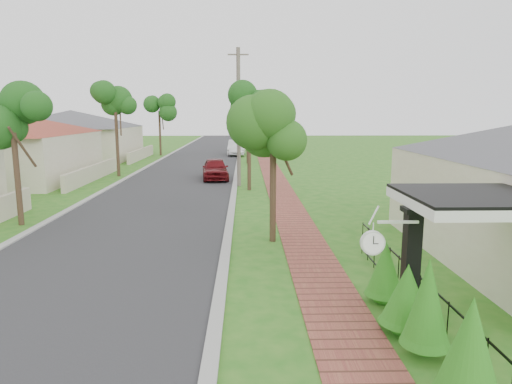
# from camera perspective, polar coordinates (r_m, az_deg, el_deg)

# --- Properties ---
(ground) EXTENTS (160.00, 160.00, 0.00)m
(ground) POSITION_cam_1_polar(r_m,az_deg,el_deg) (10.58, -8.41, -14.33)
(ground) COLOR #256919
(ground) RESTS_ON ground
(road) EXTENTS (7.00, 120.00, 0.02)m
(road) POSITION_cam_1_polar(r_m,az_deg,el_deg) (30.20, -9.50, 1.48)
(road) COLOR #28282B
(road) RESTS_ON ground
(kerb_right) EXTENTS (0.30, 120.00, 0.10)m
(kerb_right) POSITION_cam_1_polar(r_m,az_deg,el_deg) (29.90, -2.56, 1.52)
(kerb_right) COLOR #9E9E99
(kerb_right) RESTS_ON ground
(kerb_left) EXTENTS (0.30, 120.00, 0.10)m
(kerb_left) POSITION_cam_1_polar(r_m,az_deg,el_deg) (30.93, -16.21, 1.42)
(kerb_left) COLOR #9E9E99
(kerb_left) RESTS_ON ground
(sidewalk) EXTENTS (1.50, 120.00, 0.03)m
(sidewalk) POSITION_cam_1_polar(r_m,az_deg,el_deg) (29.96, 2.42, 1.54)
(sidewalk) COLOR #96523C
(sidewalk) RESTS_ON ground
(porch_post) EXTENTS (0.48, 0.48, 2.52)m
(porch_post) POSITION_cam_1_polar(r_m,az_deg,el_deg) (9.73, 18.70, -9.87)
(porch_post) COLOR black
(porch_post) RESTS_ON ground
(picket_fence) EXTENTS (0.03, 8.02, 1.00)m
(picket_fence) POSITION_cam_1_polar(r_m,az_deg,el_deg) (10.92, 18.48, -10.95)
(picket_fence) COLOR black
(picket_fence) RESTS_ON ground
(street_trees) EXTENTS (10.70, 37.65, 5.89)m
(street_trees) POSITION_cam_1_polar(r_m,az_deg,el_deg) (36.66, -8.00, 10.08)
(street_trees) COLOR #382619
(street_trees) RESTS_ON ground
(hedge_row) EXTENTS (0.93, 4.76, 1.95)m
(hedge_row) POSITION_cam_1_polar(r_m,az_deg,el_deg) (9.08, 19.81, -13.57)
(hedge_row) COLOR #146414
(hedge_row) RESTS_ON ground
(far_house_grey) EXTENTS (15.56, 15.56, 4.60)m
(far_house_grey) POSITION_cam_1_polar(r_m,az_deg,el_deg) (46.55, -21.95, 6.70)
(far_house_grey) COLOR beige
(far_house_grey) RESTS_ON ground
(parked_car_red) EXTENTS (2.05, 4.23, 1.39)m
(parked_car_red) POSITION_cam_1_polar(r_m,az_deg,el_deg) (30.14, -5.12, 2.90)
(parked_car_red) COLOR maroon
(parked_car_red) RESTS_ON ground
(parked_car_white) EXTENTS (1.78, 4.78, 1.56)m
(parked_car_white) POSITION_cam_1_polar(r_m,az_deg,el_deg) (47.46, -2.44, 5.55)
(parked_car_white) COLOR silver
(parked_car_white) RESTS_ON ground
(near_tree) EXTENTS (1.92, 1.92, 4.92)m
(near_tree) POSITION_cam_1_polar(r_m,az_deg,el_deg) (15.07, 2.18, 8.28)
(near_tree) COLOR #382619
(near_tree) RESTS_ON ground
(utility_pole) EXTENTS (1.20, 0.24, 8.02)m
(utility_pole) POSITION_cam_1_polar(r_m,az_deg,el_deg) (27.06, -2.19, 9.31)
(utility_pole) COLOR #6E6055
(utility_pole) RESTS_ON ground
(station_clock) EXTENTS (1.08, 0.13, 0.65)m
(station_clock) POSITION_cam_1_polar(r_m,az_deg,el_deg) (8.85, 14.58, -5.98)
(station_clock) COLOR white
(station_clock) RESTS_ON ground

